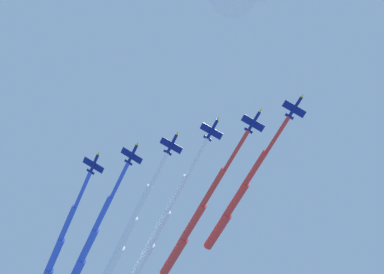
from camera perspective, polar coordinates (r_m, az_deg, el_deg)
jet_lead at (r=195.73m, az=4.88°, el=-7.53°), size 70.43×34.11×4.44m
jet_port_inner at (r=199.24m, az=-0.11°, el=-10.20°), size 78.89×37.70×4.39m
jet_starboard_inner at (r=204.31m, az=-4.06°, el=-10.81°), size 78.68×38.57×4.42m
jet_port_mid at (r=203.23m, az=-7.58°, el=-11.15°), size 71.30×35.36×4.35m
jet_starboard_mid at (r=210.54m, az=-11.94°, el=-12.40°), size 76.14×36.37×4.45m
jet_port_outer at (r=217.75m, az=-15.54°, el=-13.21°), size 77.21×37.75×4.45m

